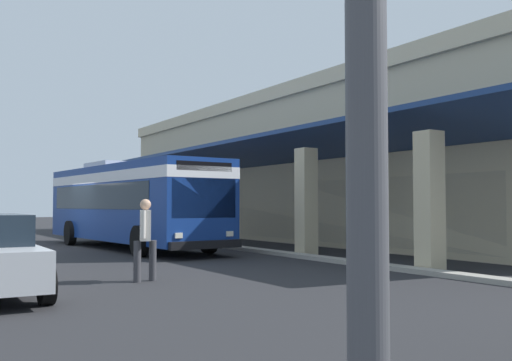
# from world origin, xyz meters

# --- Properties ---
(ground) EXTENTS (120.00, 120.00, 0.00)m
(ground) POSITION_xyz_m (0.00, 8.00, 0.00)
(ground) COLOR #262628
(curb_strip) EXTENTS (37.08, 0.50, 0.12)m
(curb_strip) POSITION_xyz_m (-0.15, 5.07, 0.06)
(curb_strip) COLOR #9E998E
(curb_strip) RESTS_ON ground
(plaza_building) EXTENTS (31.20, 15.77, 6.95)m
(plaza_building) POSITION_xyz_m (-0.15, 14.69, 3.48)
(plaza_building) COLOR #C6B793
(plaza_building) RESTS_ON ground
(transit_bus) EXTENTS (11.36, 3.37, 3.34)m
(transit_bus) POSITION_xyz_m (1.47, 1.83, 1.85)
(transit_bus) COLOR navy
(transit_bus) RESTS_ON ground
(pedestrian) EXTENTS (0.64, 0.53, 1.77)m
(pedestrian) POSITION_xyz_m (10.88, -1.12, 1.01)
(pedestrian) COLOR #38383D
(pedestrian) RESTS_ON ground
(potted_palm) EXTENTS (1.71, 1.82, 2.37)m
(potted_palm) POSITION_xyz_m (-9.38, 6.23, 0.56)
(potted_palm) COLOR #4C4742
(potted_palm) RESTS_ON ground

